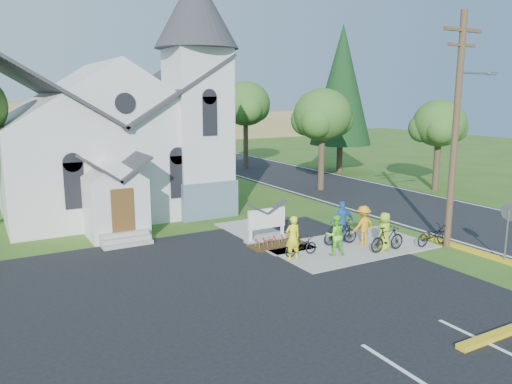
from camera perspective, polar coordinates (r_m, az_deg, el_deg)
ground at (r=21.21m, az=8.50°, el=-7.19°), size 120.00×120.00×0.00m
parking_lot at (r=16.24m, az=-7.20°, el=-12.95°), size 20.00×16.00×0.02m
road at (r=38.71m, az=6.51°, el=1.19°), size 8.00×90.00×0.02m
sidewalk at (r=22.48m, az=10.75°, el=-6.14°), size 7.00×4.00×0.05m
church at (r=29.16m, az=-15.72°, el=8.00°), size 12.35×12.00×13.00m
church_sign at (r=22.80m, az=1.22°, el=-3.08°), size 2.20×0.40×1.70m
flower_bed at (r=22.32m, az=2.40°, el=-6.04°), size 2.60×1.10×0.07m
utility_pole at (r=22.93m, az=21.98°, el=7.29°), size 3.45×0.28×10.00m
stop_sign at (r=21.92m, az=26.92°, el=-2.85°), size 0.11×0.76×2.48m
tree_road_near at (r=34.88m, az=7.61°, el=8.68°), size 4.00×4.00×7.05m
tree_road_mid at (r=45.24m, az=-1.20°, el=10.02°), size 4.40×4.40×7.80m
tree_road_far at (r=36.82m, az=20.23°, el=7.32°), size 3.60×3.60×6.30m
conifer at (r=43.59m, az=9.79°, el=11.93°), size 5.20×5.20×12.40m
distant_hills at (r=73.97m, az=-17.30°, el=7.13°), size 61.00×10.00×5.60m
cyclist_0 at (r=20.20m, az=4.22°, el=-5.22°), size 0.67×0.46×1.78m
bike_0 at (r=20.79m, az=5.14°, el=-6.19°), size 1.53×0.56×0.80m
cyclist_1 at (r=20.90m, az=9.04°, el=-4.90°), size 0.98×0.87×1.70m
bike_1 at (r=22.48m, az=9.64°, el=-4.68°), size 1.73×0.67×1.02m
cyclist_2 at (r=22.78m, az=9.82°, el=-3.35°), size 1.19×0.78×1.88m
bike_2 at (r=23.25m, az=9.70°, el=-4.28°), size 1.85×1.22×0.92m
cyclist_3 at (r=22.60m, az=12.16°, el=-3.72°), size 1.15×0.68×1.75m
bike_3 at (r=21.95m, az=14.78°, el=-5.20°), size 1.80×0.54×1.07m
cyclist_4 at (r=21.96m, az=14.49°, el=-4.39°), size 0.93×0.74×1.66m
bike_4 at (r=23.39m, az=19.53°, el=-4.68°), size 1.78×0.70×0.92m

